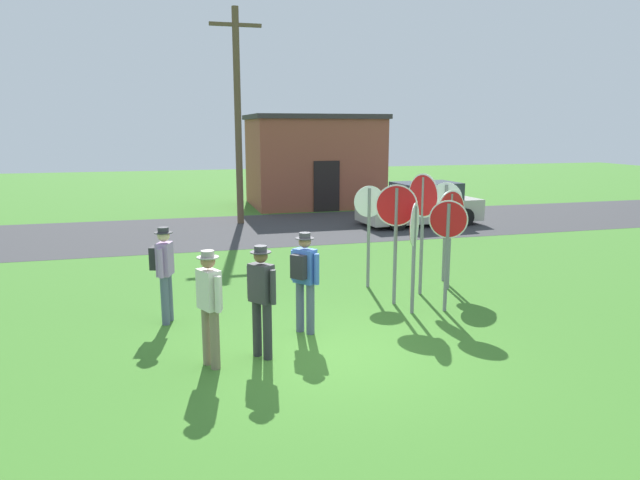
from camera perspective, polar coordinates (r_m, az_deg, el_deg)
ground_plane at (r=9.22m, az=-0.02°, el=-10.76°), size 80.00×80.00×0.00m
street_asphalt at (r=19.65m, az=-8.44°, el=0.98°), size 60.00×6.40×0.01m
building_background at (r=25.72m, az=-0.68°, el=7.97°), size 5.67×4.54×4.00m
utility_pole at (r=20.82m, az=-8.22°, el=12.42°), size 1.80×0.24×7.51m
parked_car_on_street at (r=20.90m, az=10.07°, el=3.43°), size 4.42×2.26×1.51m
stop_sign_leaning_right at (r=11.87m, az=10.23°, el=2.87°), size 0.26×0.87×2.53m
stop_sign_tallest at (r=12.30m, az=4.91°, el=2.06°), size 0.67×0.07×2.23m
stop_sign_leaning_left at (r=13.06m, az=12.45°, el=2.49°), size 0.55×0.49×2.26m
stop_sign_far_back at (r=10.65m, az=9.39°, el=0.17°), size 0.48×0.66×2.10m
stop_sign_low_front at (r=11.12m, az=7.61°, el=1.74°), size 0.76×0.31×2.38m
stop_sign_rear_right at (r=10.88m, az=12.64°, el=0.33°), size 0.63×0.37×2.13m
stop_sign_nearest at (r=12.43m, az=12.91°, el=1.79°), size 0.83×0.37×2.15m
person_holding_notes at (r=9.57m, az=-1.58°, el=-3.57°), size 0.47×0.48×1.74m
person_in_dark_shirt at (r=8.39m, az=-10.99°, el=-6.09°), size 0.36×0.52×1.74m
person_on_left at (r=8.60m, az=-5.87°, el=-5.50°), size 0.39×0.48×1.74m
person_in_blue at (r=10.45m, az=-15.33°, el=-2.70°), size 0.43×0.55×1.74m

